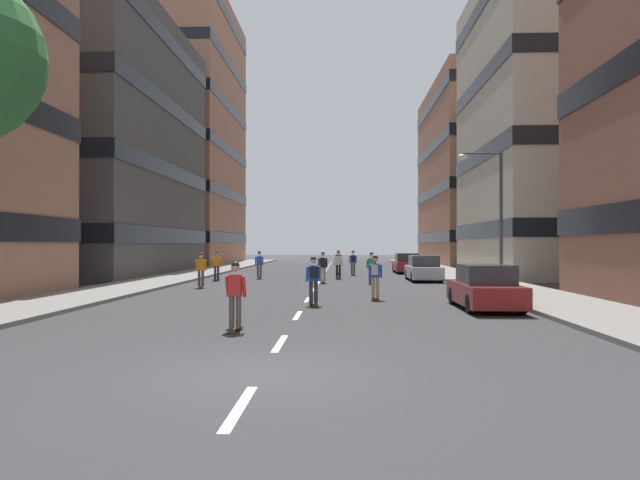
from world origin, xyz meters
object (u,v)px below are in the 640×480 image
skater_8 (375,274)px  skater_9 (338,261)px  skater_3 (353,261)px  skater_2 (323,265)px  skater_6 (217,264)px  parked_car_mid (485,289)px  parked_car_far (406,264)px  skater_4 (338,263)px  streetlamp_right (493,204)px  skater_1 (235,292)px  parked_car_near (423,269)px  skater_10 (371,266)px  skater_0 (201,268)px  skater_7 (259,263)px  skater_5 (314,277)px

skater_8 → skater_9: 19.48m
skater_3 → skater_2: bearing=-103.2°
skater_3 → skater_6: bearing=-143.8°
parked_car_mid → parked_car_far: 24.01m
parked_car_mid → skater_4: size_ratio=2.47×
skater_8 → parked_car_far: bearing=80.3°
streetlamp_right → skater_1: bearing=-127.3°
parked_car_far → skater_3: (-4.12, -3.40, 0.32)m
skater_2 → skater_3: (1.86, 7.89, 0.00)m
parked_car_mid → skater_8: bearing=138.8°
skater_1 → skater_9: size_ratio=1.00×
parked_car_near → skater_10: size_ratio=2.47×
streetlamp_right → skater_4: streetlamp_right is taller
skater_4 → skater_8: 13.54m
skater_0 → skater_10: 9.25m
skater_2 → skater_8: 9.90m
parked_car_near → parked_car_far: same height
skater_0 → parked_car_near: bearing=26.2°
streetlamp_right → skater_7: (-12.51, 8.85, -3.15)m
skater_3 → skater_4: bearing=-104.0°
skater_3 → skater_8: (0.56, -17.49, 0.00)m
skater_4 → parked_car_far: bearing=55.4°
parked_car_far → skater_0: bearing=-128.5°
streetlamp_right → skater_7: size_ratio=3.65×
parked_car_mid → skater_10: 12.35m
skater_7 → streetlamp_right: bearing=-35.3°
skater_7 → skater_8: 15.07m
skater_1 → skater_10: size_ratio=1.00×
parked_car_near → parked_car_far: 9.19m
parked_car_far → skater_5: (-5.90, -23.13, 0.32)m
streetlamp_right → skater_8: streetlamp_right is taller
parked_car_mid → streetlamp_right: size_ratio=0.68×
skater_0 → skater_9: size_ratio=1.00×
parked_car_near → skater_1: (-7.59, -20.05, 0.29)m
parked_car_mid → skater_0: (-12.01, 8.91, 0.29)m
skater_1 → skater_8: (4.03, 8.34, 0.03)m
streetlamp_right → skater_7: 15.65m
parked_car_near → skater_2: size_ratio=2.47×
parked_car_near → skater_10: bearing=-138.3°
skater_0 → skater_8: same height
skater_5 → parked_car_mid: bearing=-8.4°
parked_car_far → skater_2: (-5.98, -11.29, 0.32)m
streetlamp_right → skater_10: (-5.59, 4.12, -3.15)m
parked_car_near → skater_4: 5.42m
skater_3 → skater_0: bearing=-124.0°
skater_1 → skater_7: bearing=96.8°
skater_1 → skater_0: bearing=107.4°
skater_5 → skater_10: bearing=76.6°
parked_car_near → skater_1: bearing=-110.7°
skater_0 → skater_7: same height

